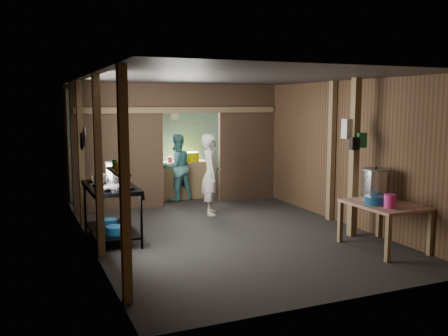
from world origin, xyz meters
name	(u,v)px	position (x,y,z in m)	size (l,w,h in m)	color
floor	(220,228)	(0.00, 0.00, 0.00)	(4.50, 7.00, 0.00)	black
ceiling	(219,79)	(0.00, 0.00, 2.60)	(4.50, 7.00, 0.00)	#46413E
wall_back	(164,141)	(0.00, 3.50, 1.30)	(4.50, 0.00, 2.60)	brown
wall_front	(343,187)	(0.00, -3.50, 1.30)	(4.50, 0.00, 2.60)	brown
wall_left	(86,161)	(-2.25, 0.00, 1.30)	(0.00, 7.00, 2.60)	brown
wall_right	(328,150)	(2.25, 0.00, 1.30)	(0.00, 7.00, 2.60)	brown
partition_left	(118,147)	(-1.32, 2.20, 1.30)	(1.85, 0.10, 2.60)	#473120
partition_right	(247,143)	(1.57, 2.20, 1.30)	(1.35, 0.10, 2.60)	#473120
partition_header	(191,98)	(0.25, 2.20, 2.30)	(1.30, 0.10, 0.60)	#473120
turquoise_panel	(164,143)	(0.00, 3.44, 1.25)	(4.40, 0.06, 2.50)	#7AAFA8
back_counter	(183,180)	(0.30, 2.95, 0.42)	(1.20, 0.50, 0.85)	olive
wall_clock	(175,116)	(0.25, 3.40, 1.90)	(0.20, 0.20, 0.03)	silver
post_left_a	(125,187)	(-2.18, -2.60, 1.30)	(0.10, 0.12, 2.60)	olive
post_left_b	(99,167)	(-2.18, -0.80, 1.30)	(0.10, 0.12, 2.60)	olive
post_left_c	(81,154)	(-2.18, 1.20, 1.30)	(0.10, 0.12, 2.60)	olive
post_right	(331,151)	(2.18, -0.20, 1.30)	(0.10, 0.12, 2.60)	olive
post_free	(354,158)	(1.85, -1.30, 1.30)	(0.12, 0.12, 2.60)	olive
cross_beam	(181,110)	(0.00, 2.15, 2.05)	(4.40, 0.12, 0.12)	olive
pan_lid_big	(84,137)	(-2.21, 0.40, 1.65)	(0.34, 0.34, 0.03)	gray
pan_lid_small	(82,141)	(-2.21, 0.80, 1.55)	(0.30, 0.30, 0.03)	black
wall_shelf	(118,172)	(-2.15, -2.10, 1.40)	(0.14, 0.80, 0.03)	olive
jar_white	(122,169)	(-2.15, -2.35, 1.47)	(0.07, 0.07, 0.10)	silver
jar_yellow	(118,166)	(-2.15, -2.10, 1.47)	(0.08, 0.08, 0.10)	#DDD400
jar_green	(115,164)	(-2.15, -1.88, 1.47)	(0.06, 0.06, 0.10)	#19713C
bag_white	(350,129)	(1.80, -1.22, 1.78)	(0.22, 0.15, 0.32)	silver
bag_green	(361,140)	(1.92, -1.36, 1.60)	(0.16, 0.12, 0.24)	#19713C
bag_black	(354,144)	(1.78, -1.38, 1.55)	(0.14, 0.10, 0.20)	black
gas_range	(112,213)	(-1.88, 0.01, 0.45)	(0.78, 1.51, 0.89)	black
prep_table	(383,226)	(1.83, -2.08, 0.35)	(0.86, 1.18, 0.70)	tan
stove_pot_large	(116,172)	(-1.71, 0.48, 1.04)	(0.34, 0.34, 0.34)	#BBBBBB
stove_pot_med	(99,181)	(-2.05, 0.04, 0.97)	(0.22, 0.22, 0.20)	#BBBBBB
stove_saucepan	(95,178)	(-2.05, 0.53, 0.94)	(0.17, 0.17, 0.11)	#BBBBBB
frying_pan	(115,187)	(-1.88, -0.35, 0.92)	(0.33, 0.55, 0.07)	gray
blue_tub_front	(116,230)	(-1.88, -0.32, 0.24)	(0.30, 0.30, 0.12)	navy
blue_tub_back	(109,222)	(-1.88, 0.25, 0.23)	(0.27, 0.27, 0.11)	navy
stock_pot	(376,185)	(1.91, -1.77, 0.93)	(0.43, 0.43, 0.51)	#BBBBBB
wash_basin	(376,200)	(1.66, -2.08, 0.76)	(0.33, 0.33, 0.12)	navy
pink_bucket	(390,201)	(1.68, -2.36, 0.80)	(0.17, 0.17, 0.20)	#D9348B
knife	(406,210)	(1.79, -2.57, 0.70)	(0.30, 0.04, 0.01)	#BBBBBB
yellow_tub	(191,157)	(0.49, 2.95, 0.96)	(0.38, 0.38, 0.21)	#DDD400
red_cup	(170,159)	(-0.01, 2.95, 0.91)	(0.11, 0.11, 0.13)	#C71C45
cook	(211,174)	(0.27, 1.10, 0.80)	(0.59, 0.38, 1.61)	beige
worker_back	(177,167)	(0.06, 2.70, 0.76)	(0.74, 0.58, 1.52)	teal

